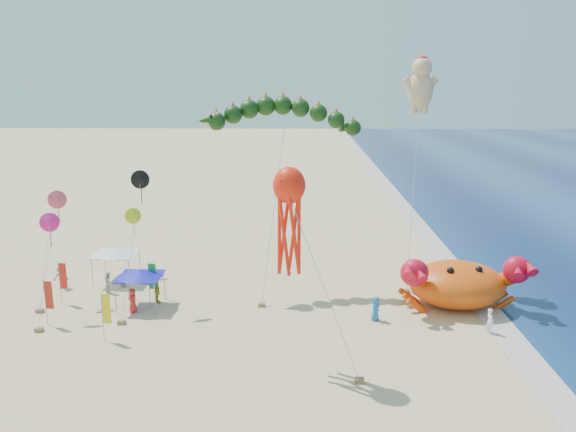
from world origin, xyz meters
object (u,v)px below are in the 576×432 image
(octopus_kite, at_px, (289,213))
(canopy_blue, at_px, (140,274))
(crab_inflatable, at_px, (458,283))
(canopy_white, at_px, (115,251))
(dragon_kite, at_px, (282,121))
(cherub_kite, at_px, (421,84))

(octopus_kite, bearing_deg, canopy_blue, 143.72)
(crab_inflatable, bearing_deg, canopy_white, 169.84)
(octopus_kite, height_order, canopy_white, octopus_kite)
(dragon_kite, xyz_separation_m, cherub_kite, (10.50, 1.16, 2.72))
(dragon_kite, xyz_separation_m, canopy_white, (-13.32, -0.33, -10.32))
(dragon_kite, relative_size, octopus_kite, 1.26)
(crab_inflatable, height_order, dragon_kite, dragon_kite)
(crab_inflatable, distance_m, canopy_white, 26.35)
(dragon_kite, height_order, canopy_white, dragon_kite)
(canopy_white, bearing_deg, cherub_kite, 3.58)
(crab_inflatable, height_order, canopy_white, crab_inflatable)
(cherub_kite, relative_size, canopy_blue, 5.37)
(crab_inflatable, relative_size, octopus_kite, 0.81)
(crab_inflatable, xyz_separation_m, cherub_kite, (-2.11, 6.14, 13.72))
(cherub_kite, relative_size, octopus_kite, 1.56)
(octopus_kite, relative_size, canopy_white, 3.25)
(cherub_kite, bearing_deg, canopy_white, -176.42)
(crab_inflatable, height_order, octopus_kite, octopus_kite)
(crab_inflatable, distance_m, dragon_kite, 17.46)
(octopus_kite, distance_m, canopy_blue, 14.77)
(cherub_kite, height_order, canopy_white, cherub_kite)
(octopus_kite, bearing_deg, canopy_white, 137.21)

